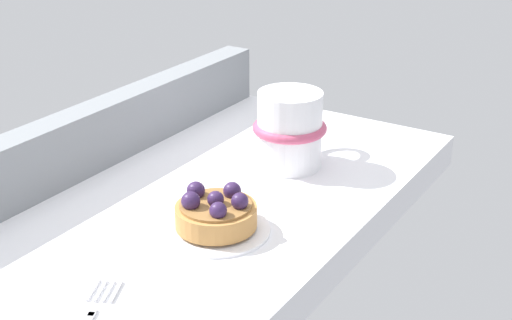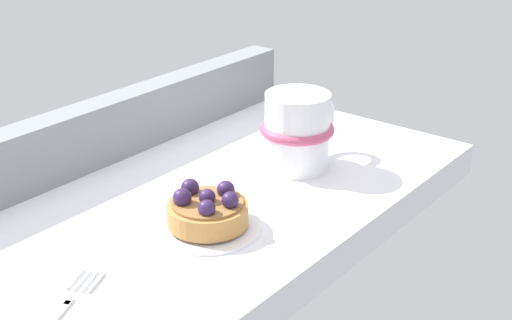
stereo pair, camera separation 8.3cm
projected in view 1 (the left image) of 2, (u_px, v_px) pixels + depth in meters
ground_plane at (195, 218)px, 84.54cm from camera, size 71.91×37.98×4.27cm
window_rail_back at (84, 141)px, 90.32cm from camera, size 70.47×4.06×7.97cm
dessert_plate at (216, 228)px, 77.32cm from camera, size 11.61×11.61×0.69cm
raspberry_tart at (216, 212)px, 76.55cm from camera, size 8.74×8.74×4.24cm
coffee_mug at (291, 129)px, 91.36cm from camera, size 13.04×9.42×9.87cm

